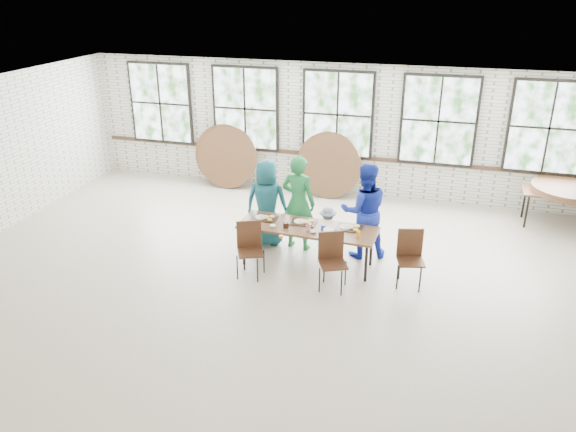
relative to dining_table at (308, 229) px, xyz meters
The scene contains 13 objects.
room 3.88m from the dining_table, 93.99° to the left, with size 12.00×12.00×12.00m.
dining_table is the anchor object (origin of this frame).
chair_near_left 1.05m from the dining_table, 146.43° to the right, with size 0.55×0.54×0.95m.
chair_near_right 0.84m from the dining_table, 47.32° to the right, with size 0.55×0.54×0.95m.
chair_spare 1.78m from the dining_table, ahead, with size 0.51×0.50×0.95m.
adult_teal 1.16m from the dining_table, 145.74° to the left, with size 0.81×0.53×1.66m, color #1B5268.
adult_green 0.77m from the dining_table, 117.98° to the left, with size 0.66×0.43×1.81m, color #1F773A.
toddler 0.73m from the dining_table, 71.65° to the left, with size 0.56×0.32×0.87m, color #14213F.
adult_blue 1.10m from the dining_table, 36.71° to the left, with size 0.85×0.67×1.76m, color #172BA5.
storage_table 5.57m from the dining_table, 33.44° to the left, with size 1.80×0.76×0.74m.
tabletop_clutter 0.09m from the dining_table, 15.14° to the right, with size 1.99×0.61×0.11m.
round_tops_stacked 5.57m from the dining_table, 33.44° to the left, with size 1.50×1.50×0.13m.
round_tops_leaning 3.83m from the dining_table, 115.48° to the left, with size 4.10×0.43×1.49m.
Camera 1 is at (2.37, -7.85, 4.72)m, focal length 35.00 mm.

